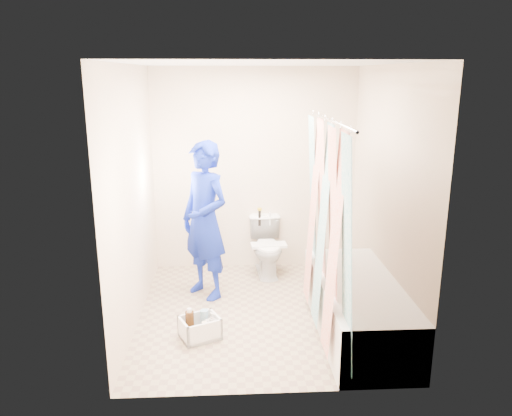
{
  "coord_description": "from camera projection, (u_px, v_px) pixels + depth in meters",
  "views": [
    {
      "loc": [
        -0.3,
        -4.53,
        2.31
      ],
      "look_at": [
        -0.03,
        0.37,
        0.99
      ],
      "focal_mm": 35.0,
      "sensor_mm": 36.0,
      "label": 1
    }
  ],
  "objects": [
    {
      "name": "floor",
      "position": [
        261.0,
        313.0,
        4.99
      ],
      "size": [
        2.6,
        2.6,
        0.0
      ],
      "primitive_type": "plane",
      "color": "tan",
      "rests_on": "ground"
    },
    {
      "name": "bathtub",
      "position": [
        357.0,
        305.0,
        4.55
      ],
      "size": [
        0.7,
        1.75,
        0.5
      ],
      "color": "white",
      "rests_on": "ground"
    },
    {
      "name": "wall_front",
      "position": [
        274.0,
        241.0,
        3.42
      ],
      "size": [
        2.4,
        0.02,
        2.4
      ],
      "primitive_type": "cube",
      "color": "beige",
      "rests_on": "ground"
    },
    {
      "name": "wall_left",
      "position": [
        133.0,
        198.0,
        4.61
      ],
      "size": [
        0.02,
        2.6,
        2.4
      ],
      "primitive_type": "cube",
      "color": "beige",
      "rests_on": "ground"
    },
    {
      "name": "wall_right",
      "position": [
        388.0,
        195.0,
        4.74
      ],
      "size": [
        0.02,
        2.6,
        2.4
      ],
      "primitive_type": "cube",
      "color": "beige",
      "rests_on": "ground"
    },
    {
      "name": "wall_back",
      "position": [
        255.0,
        171.0,
        5.93
      ],
      "size": [
        2.4,
        0.02,
        2.4
      ],
      "primitive_type": "cube",
      "color": "beige",
      "rests_on": "ground"
    },
    {
      "name": "shower_curtain",
      "position": [
        324.0,
        227.0,
        4.34
      ],
      "size": [
        0.06,
        1.75,
        1.8
      ],
      "primitive_type": "cube",
      "color": "white",
      "rests_on": "curtain_rod"
    },
    {
      "name": "ceiling",
      "position": [
        262.0,
        63.0,
        4.36
      ],
      "size": [
        2.4,
        2.6,
        0.02
      ],
      "primitive_type": "cube",
      "color": "silver",
      "rests_on": "wall_back"
    },
    {
      "name": "plumber",
      "position": [
        205.0,
        221.0,
        5.2
      ],
      "size": [
        0.71,
        0.71,
        1.67
      ],
      "primitive_type": "imported",
      "rotation": [
        0.0,
        0.0,
        -0.8
      ],
      "color": "#0F2E98",
      "rests_on": "ground"
    },
    {
      "name": "cleaning_caddy",
      "position": [
        201.0,
        328.0,
        4.49
      ],
      "size": [
        0.42,
        0.38,
        0.26
      ],
      "rotation": [
        0.0,
        0.0,
        0.43
      ],
      "color": "white",
      "rests_on": "ground"
    },
    {
      "name": "tank_lid",
      "position": [
        269.0,
        245.0,
        5.78
      ],
      "size": [
        0.42,
        0.2,
        0.03
      ],
      "primitive_type": "cube",
      "rotation": [
        0.0,
        0.0,
        0.06
      ],
      "color": "white",
      "rests_on": "toilet"
    },
    {
      "name": "toilet",
      "position": [
        267.0,
        247.0,
        5.9
      ],
      "size": [
        0.41,
        0.68,
        0.67
      ],
      "primitive_type": "imported",
      "rotation": [
        0.0,
        0.0,
        0.06
      ],
      "color": "white",
      "rests_on": "ground"
    },
    {
      "name": "curtain_rod",
      "position": [
        328.0,
        119.0,
        4.1
      ],
      "size": [
        0.02,
        1.9,
        0.02
      ],
      "primitive_type": "cylinder",
      "rotation": [
        1.57,
        0.0,
        0.0
      ],
      "color": "silver",
      "rests_on": "wall_back"
    },
    {
      "name": "tank_internals",
      "position": [
        262.0,
        216.0,
        5.98
      ],
      "size": [
        0.16,
        0.05,
        0.22
      ],
      "color": "black",
      "rests_on": "toilet"
    }
  ]
}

